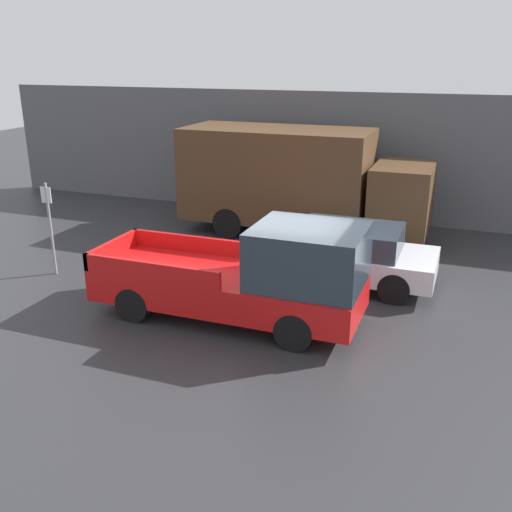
{
  "coord_description": "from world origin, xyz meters",
  "views": [
    {
      "loc": [
        3.53,
        -11.0,
        5.39
      ],
      "look_at": [
        -0.76,
        0.33,
        1.11
      ],
      "focal_mm": 40.0,
      "sensor_mm": 36.0,
      "label": 1
    }
  ],
  "objects_px": {
    "delivery_truck": "(296,179)",
    "pickup_truck": "(253,277)",
    "car": "(345,253)",
    "parking_sign": "(50,224)",
    "newspaper_box": "(401,209)"
  },
  "relations": [
    {
      "from": "car",
      "to": "parking_sign",
      "type": "distance_m",
      "value": 7.47
    },
    {
      "from": "car",
      "to": "newspaper_box",
      "type": "distance_m",
      "value": 5.69
    },
    {
      "from": "parking_sign",
      "to": "newspaper_box",
      "type": "bearing_deg",
      "value": 44.8
    },
    {
      "from": "car",
      "to": "parking_sign",
      "type": "bearing_deg",
      "value": -163.72
    },
    {
      "from": "car",
      "to": "newspaper_box",
      "type": "relative_size",
      "value": 3.99
    },
    {
      "from": "car",
      "to": "pickup_truck",
      "type": "bearing_deg",
      "value": -114.95
    },
    {
      "from": "car",
      "to": "newspaper_box",
      "type": "height_order",
      "value": "car"
    },
    {
      "from": "parking_sign",
      "to": "delivery_truck",
      "type": "bearing_deg",
      "value": 49.78
    },
    {
      "from": "newspaper_box",
      "to": "pickup_truck",
      "type": "bearing_deg",
      "value": -103.09
    },
    {
      "from": "pickup_truck",
      "to": "parking_sign",
      "type": "height_order",
      "value": "parking_sign"
    },
    {
      "from": "pickup_truck",
      "to": "delivery_truck",
      "type": "xyz_separation_m",
      "value": [
        -1.04,
        6.43,
        0.75
      ]
    },
    {
      "from": "delivery_truck",
      "to": "parking_sign",
      "type": "relative_size",
      "value": 3.16
    },
    {
      "from": "car",
      "to": "newspaper_box",
      "type": "bearing_deg",
      "value": 83.5
    },
    {
      "from": "car",
      "to": "parking_sign",
      "type": "xyz_separation_m",
      "value": [
        -7.15,
        -2.09,
        0.59
      ]
    },
    {
      "from": "delivery_truck",
      "to": "pickup_truck",
      "type": "bearing_deg",
      "value": -80.84
    }
  ]
}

